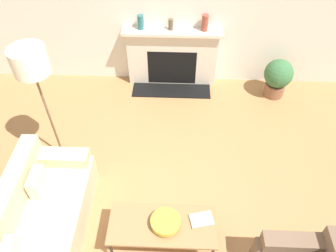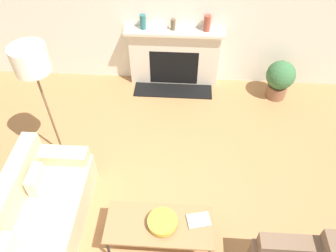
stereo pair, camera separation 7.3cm
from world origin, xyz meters
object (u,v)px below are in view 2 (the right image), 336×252
Objects in this scene: mantel_vase_center_right at (207,23)px; couch at (36,226)px; fireplace at (174,58)px; mantel_vase_left at (143,22)px; book at (199,220)px; floor_lamp at (32,65)px; mantel_vase_center_left at (173,25)px; potted_plant at (280,78)px; coffee_table at (159,226)px; bowl at (162,222)px.

couch is at bearing -121.53° from mantel_vase_center_right.
mantel_vase_left is (-0.52, 0.02, 0.67)m from fireplace.
book is 2.60m from floor_lamp.
mantel_vase_center_left reaches higher than potted_plant.
floor_lamp is (-1.56, 1.28, 1.19)m from coffee_table.
couch reaches higher than potted_plant.
coffee_table is at bearing -87.97° from couch.
mantel_vase_left is 2.48m from potted_plant.
mantel_vase_center_right reaches higher than book.
mantel_vase_center_right is 1.56m from potted_plant.
bowl is (1.45, 0.05, 0.17)m from couch.
fireplace reaches higher than potted_plant.
mantel_vase_center_left is (-0.02, 3.12, 0.75)m from coffee_table.
mantel_vase_left reaches higher than couch.
floor_lamp is at bearing -155.61° from potted_plant.
mantel_vase_left is at bearing 180.00° from mantel_vase_center_left.
fireplace is 0.64m from mantel_vase_center_left.
mantel_vase_center_right is at bearing 80.42° from coffee_table.
mantel_vase_center_left is at bearing 151.95° from fireplace.
fireplace is 2.39× the size of potted_plant.
coffee_table is 3.21m from mantel_vase_center_left.
couch is 2.78× the size of potted_plant.
mantel_vase_center_left is at bearing -23.79° from couch.
potted_plant reaches higher than bowl.
potted_plant is at bearing -13.27° from mantel_vase_center_right.
potted_plant is (1.82, 2.82, -0.01)m from coffee_table.
mantel_vase_center_left is (0.49, 0.00, -0.03)m from mantel_vase_left.
mantel_vase_left is 0.34× the size of potted_plant.
coffee_table is 0.09m from bowl.
mantel_vase_center_right is (0.53, 3.12, 0.80)m from coffee_table.
coffee_table is (-0.01, -3.11, -0.12)m from fireplace.
fireplace reaches higher than couch.
mantel_vase_center_right is 0.38× the size of potted_plant.
mantel_vase_center_left is (1.54, 1.84, -0.44)m from floor_lamp.
floor_lamp reaches higher than fireplace.
fireplace is 0.86× the size of couch.
bowl is 0.18× the size of floor_lamp.
book is 1.09× the size of mantel_vase_center_right.
coffee_table is at bearing 175.35° from book.
coffee_table is 3.26m from mantel_vase_left.
book is 1.60× the size of mantel_vase_center_left.
mantel_vase_left is 1.04m from mantel_vase_center_right.
book is (1.86, 0.12, 0.13)m from couch.
coffee_table is 2.34m from floor_lamp.
floor_lamp is at bearing 141.15° from bowl.
coffee_table is (1.42, 0.05, 0.08)m from couch.
couch is 3.57m from mantel_vase_center_left.
fireplace is 1.84m from potted_plant.
bowl is 1.25× the size of mantel_vase_center_right.
mantel_vase_center_right is (1.95, 3.17, 0.88)m from couch.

